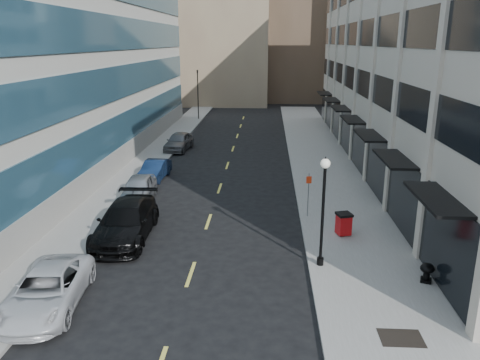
# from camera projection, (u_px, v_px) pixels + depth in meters

# --- Properties ---
(sidewalk_right) EXTENTS (5.00, 80.00, 0.15)m
(sidewalk_right) POSITION_uv_depth(u_px,v_px,m) (333.00, 189.00, 30.74)
(sidewalk_right) COLOR gray
(sidewalk_right) RESTS_ON ground
(sidewalk_left) EXTENTS (3.00, 80.00, 0.15)m
(sidewalk_left) POSITION_uv_depth(u_px,v_px,m) (124.00, 186.00, 31.55)
(sidewalk_left) COLOR gray
(sidewalk_left) RESTS_ON ground
(building_right) EXTENTS (15.30, 46.50, 18.25)m
(building_right) POSITION_uv_depth(u_px,v_px,m) (457.00, 47.00, 34.35)
(building_right) COLOR #B5AA99
(building_right) RESTS_ON ground
(building_left) EXTENTS (16.14, 46.00, 20.00)m
(building_left) POSITION_uv_depth(u_px,v_px,m) (21.00, 34.00, 35.96)
(building_left) COLOR beige
(building_left) RESTS_ON ground
(skyline_tan_near) EXTENTS (14.00, 18.00, 28.00)m
(skyline_tan_near) POSITION_uv_depth(u_px,v_px,m) (224.00, 11.00, 73.36)
(skyline_tan_near) COLOR #978363
(skyline_tan_near) RESTS_ON ground
(skyline_tan_far) EXTENTS (12.00, 14.00, 22.00)m
(skyline_tan_far) POSITION_uv_depth(u_px,v_px,m) (174.00, 32.00, 84.36)
(skyline_tan_far) COLOR #978363
(skyline_tan_far) RESTS_ON ground
(skyline_stone) EXTENTS (10.00, 14.00, 20.00)m
(skyline_stone) POSITION_uv_depth(u_px,v_px,m) (367.00, 37.00, 71.32)
(skyline_stone) COLOR #B5AA99
(skyline_stone) RESTS_ON ground
(grate_far) EXTENTS (1.40, 1.00, 0.01)m
(grate_far) POSITION_uv_depth(u_px,v_px,m) (401.00, 338.00, 15.21)
(grate_far) COLOR black
(grate_far) RESTS_ON sidewalk_right
(road_centerline) EXTENTS (0.15, 68.20, 0.01)m
(road_centerline) POSITION_uv_depth(u_px,v_px,m) (215.00, 203.00, 28.32)
(road_centerline) COLOR #D8CC4C
(road_centerline) RESTS_ON ground
(traffic_signal) EXTENTS (0.66, 0.66, 6.98)m
(traffic_signal) POSITION_uv_depth(u_px,v_px,m) (197.00, 73.00, 56.67)
(traffic_signal) COLOR black
(traffic_signal) RESTS_ON ground
(car_white_van) EXTENTS (2.87, 5.36, 1.43)m
(car_white_van) POSITION_uv_depth(u_px,v_px,m) (47.00, 290.00, 17.05)
(car_white_van) COLOR silver
(car_white_van) RESTS_ON ground
(car_black_pickup) EXTENTS (2.69, 6.17, 1.76)m
(car_black_pickup) POSITION_uv_depth(u_px,v_px,m) (126.00, 221.00, 23.09)
(car_black_pickup) COLOR black
(car_black_pickup) RESTS_ON ground
(car_silver_sedan) EXTENTS (2.15, 4.63, 1.54)m
(car_silver_sedan) POSITION_uv_depth(u_px,v_px,m) (139.00, 189.00, 28.57)
(car_silver_sedan) COLOR #9B9FA3
(car_silver_sedan) RESTS_ON ground
(car_blue_sedan) EXTENTS (1.68, 4.17, 1.34)m
(car_blue_sedan) POSITION_uv_depth(u_px,v_px,m) (155.00, 170.00, 33.05)
(car_blue_sedan) COLOR #132649
(car_blue_sedan) RESTS_ON ground
(car_grey_sedan) EXTENTS (2.32, 4.85, 1.60)m
(car_grey_sedan) POSITION_uv_depth(u_px,v_px,m) (179.00, 141.00, 41.93)
(car_grey_sedan) COLOR slate
(car_grey_sedan) RESTS_ON ground
(trash_bin) EXTENTS (0.87, 0.88, 1.14)m
(trash_bin) POSITION_uv_depth(u_px,v_px,m) (344.00, 223.00, 23.18)
(trash_bin) COLOR #B80C0F
(trash_bin) RESTS_ON sidewalk_right
(lamppost) EXTENTS (0.40, 0.40, 4.83)m
(lamppost) POSITION_uv_depth(u_px,v_px,m) (323.00, 203.00, 19.41)
(lamppost) COLOR black
(lamppost) RESTS_ON sidewalk_right
(sign_post) EXTENTS (0.29, 0.08, 2.45)m
(sign_post) POSITION_uv_depth(u_px,v_px,m) (309.00, 189.00, 25.39)
(sign_post) COLOR slate
(sign_post) RESTS_ON sidewalk_right
(urn_planter) EXTENTS (0.56, 0.56, 0.78)m
(urn_planter) POSITION_uv_depth(u_px,v_px,m) (427.00, 271.00, 18.66)
(urn_planter) COLOR black
(urn_planter) RESTS_ON sidewalk_right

